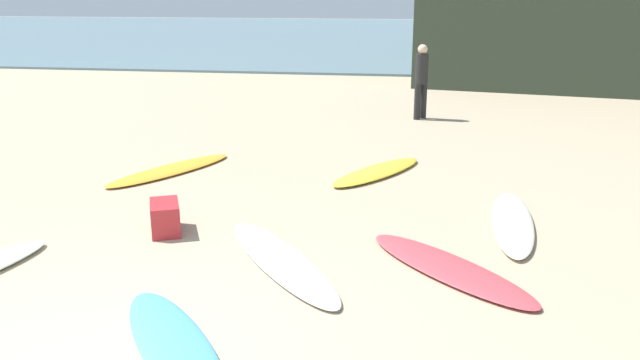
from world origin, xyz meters
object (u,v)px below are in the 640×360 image
surfboard_3 (281,260)px  surfboard_4 (377,172)px  beachgoer_near (421,78)px  beach_cooler (165,217)px  surfboard_2 (174,345)px  surfboard_1 (171,170)px  surfboard_6 (512,222)px  surfboard_5 (449,268)px

surfboard_3 → surfboard_4: size_ratio=1.17×
beachgoer_near → beach_cooler: 8.12m
surfboard_2 → surfboard_1: bearing=74.8°
surfboard_6 → surfboard_1: bearing=-13.7°
surfboard_1 → surfboard_4: (3.25, 0.38, 0.01)m
surfboard_5 → beachgoer_near: (-0.37, 8.14, 0.87)m
beach_cooler → surfboard_1: bearing=110.3°
surfboard_5 → surfboard_6: surfboard_6 is taller
surfboard_5 → surfboard_3: bearing=-41.2°
surfboard_6 → beach_cooler: 4.21m
surfboard_2 → surfboard_5: bearing=3.2°
surfboard_2 → surfboard_5: (2.24, 1.88, -0.01)m
surfboard_1 → surfboard_4: surfboard_4 is taller
surfboard_1 → surfboard_3: surfboard_1 is taller
surfboard_3 → surfboard_4: (0.76, 3.59, 0.01)m
surfboard_4 → surfboard_6: surfboard_6 is taller
surfboard_4 → beachgoer_near: size_ratio=1.31×
surfboard_1 → beach_cooler: 2.70m
surfboard_6 → beach_cooler: beach_cooler is taller
surfboard_2 → beachgoer_near: bearing=42.5°
surfboard_1 → surfboard_6: bearing=-170.2°
surfboard_3 → surfboard_2: bearing=-140.7°
surfboard_5 → beach_cooler: beach_cooler is taller
surfboard_3 → beach_cooler: (-1.55, 0.68, 0.15)m
surfboard_4 → surfboard_6: 2.71m
surfboard_1 → beachgoer_near: bearing=-99.8°
surfboard_4 → beachgoer_near: (0.61, 4.63, 0.86)m
surfboard_4 → beach_cooler: beach_cooler is taller
surfboard_5 → surfboard_6: bearing=-162.5°
surfboard_3 → surfboard_5: 1.75m
surfboard_1 → surfboard_6: size_ratio=1.02×
surfboard_2 → surfboard_6: size_ratio=0.88×
surfboard_3 → surfboard_1: bearing=92.2°
surfboard_2 → surfboard_3: (0.49, 1.80, -0.01)m
surfboard_2 → beach_cooler: size_ratio=3.75×
surfboard_4 → surfboard_6: size_ratio=0.90×
beach_cooler → surfboard_3: bearing=-23.7°
surfboard_2 → surfboard_4: bearing=40.0°
beachgoer_near → beach_cooler: (-2.93, -7.54, -0.72)m
surfboard_1 → beach_cooler: bearing=138.2°
surfboard_3 → beachgoer_near: size_ratio=1.53×
beach_cooler → surfboard_2: bearing=-66.8°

